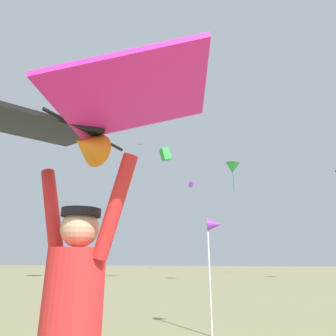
{
  "coord_description": "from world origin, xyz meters",
  "views": [
    {
      "loc": [
        0.49,
        -1.47,
        1.31
      ],
      "look_at": [
        -0.38,
        3.07,
        2.78
      ],
      "focal_mm": 30.79,
      "sensor_mm": 36.0,
      "label": 1
    }
  ],
  "objects_px": {
    "distant_kite_green_high_left": "(165,154)",
    "marker_flag": "(214,233)",
    "held_stunt_kite": "(80,121)",
    "distant_kite_purple_overhead_distant": "(191,184)",
    "kite_flyer_person": "(71,330)",
    "distant_kite_black_mid_left": "(140,144)",
    "distant_kite_green_low_right": "(232,168)"
  },
  "relations": [
    {
      "from": "distant_kite_green_high_left",
      "to": "marker_flag",
      "type": "bearing_deg",
      "value": -74.35
    },
    {
      "from": "held_stunt_kite",
      "to": "distant_kite_purple_overhead_distant",
      "type": "height_order",
      "value": "distant_kite_purple_overhead_distant"
    },
    {
      "from": "distant_kite_green_high_left",
      "to": "kite_flyer_person",
      "type": "bearing_deg",
      "value": -80.38
    },
    {
      "from": "distant_kite_green_high_left",
      "to": "marker_flag",
      "type": "height_order",
      "value": "distant_kite_green_high_left"
    },
    {
      "from": "kite_flyer_person",
      "to": "distant_kite_black_mid_left",
      "type": "distance_m",
      "value": 37.08
    },
    {
      "from": "distant_kite_purple_overhead_distant",
      "to": "distant_kite_green_low_right",
      "type": "distance_m",
      "value": 19.99
    },
    {
      "from": "kite_flyer_person",
      "to": "distant_kite_green_low_right",
      "type": "distance_m",
      "value": 16.6
    },
    {
      "from": "held_stunt_kite",
      "to": "marker_flag",
      "type": "height_order",
      "value": "held_stunt_kite"
    },
    {
      "from": "distant_kite_green_high_left",
      "to": "distant_kite_purple_overhead_distant",
      "type": "distance_m",
      "value": 18.11
    },
    {
      "from": "held_stunt_kite",
      "to": "distant_kite_green_low_right",
      "type": "distance_m",
      "value": 16.29
    },
    {
      "from": "kite_flyer_person",
      "to": "distant_kite_green_high_left",
      "type": "xyz_separation_m",
      "value": [
        -2.82,
        16.61,
        7.29
      ]
    },
    {
      "from": "kite_flyer_person",
      "to": "held_stunt_kite",
      "type": "distance_m",
      "value": 1.25
    },
    {
      "from": "distant_kite_green_low_right",
      "to": "distant_kite_green_high_left",
      "type": "bearing_deg",
      "value": 166.02
    },
    {
      "from": "distant_kite_green_high_left",
      "to": "distant_kite_black_mid_left",
      "type": "relative_size",
      "value": 0.99
    },
    {
      "from": "distant_kite_green_high_left",
      "to": "distant_kite_green_low_right",
      "type": "relative_size",
      "value": 0.51
    },
    {
      "from": "distant_kite_purple_overhead_distant",
      "to": "marker_flag",
      "type": "distance_m",
      "value": 31.84
    },
    {
      "from": "distant_kite_green_high_left",
      "to": "distant_kite_purple_overhead_distant",
      "type": "height_order",
      "value": "distant_kite_purple_overhead_distant"
    },
    {
      "from": "held_stunt_kite",
      "to": "marker_flag",
      "type": "bearing_deg",
      "value": 80.77
    },
    {
      "from": "kite_flyer_person",
      "to": "distant_kite_green_low_right",
      "type": "xyz_separation_m",
      "value": [
        1.59,
        15.51,
        5.68
      ]
    },
    {
      "from": "held_stunt_kite",
      "to": "distant_kite_green_high_left",
      "type": "height_order",
      "value": "distant_kite_green_high_left"
    },
    {
      "from": "distant_kite_green_low_right",
      "to": "distant_kite_purple_overhead_distant",
      "type": "bearing_deg",
      "value": 103.5
    },
    {
      "from": "held_stunt_kite",
      "to": "distant_kite_green_high_left",
      "type": "xyz_separation_m",
      "value": [
        -2.79,
        16.69,
        6.04
      ]
    },
    {
      "from": "distant_kite_green_low_right",
      "to": "held_stunt_kite",
      "type": "bearing_deg",
      "value": -95.92
    },
    {
      "from": "held_stunt_kite",
      "to": "distant_kite_purple_overhead_distant",
      "type": "relative_size",
      "value": 2.53
    },
    {
      "from": "distant_kite_purple_overhead_distant",
      "to": "marker_flag",
      "type": "height_order",
      "value": "distant_kite_purple_overhead_distant"
    },
    {
      "from": "distant_kite_green_high_left",
      "to": "distant_kite_green_low_right",
      "type": "distance_m",
      "value": 4.82
    },
    {
      "from": "held_stunt_kite",
      "to": "distant_kite_green_high_left",
      "type": "distance_m",
      "value": 17.97
    },
    {
      "from": "kite_flyer_person",
      "to": "distant_kite_green_low_right",
      "type": "height_order",
      "value": "distant_kite_green_low_right"
    },
    {
      "from": "distant_kite_purple_overhead_distant",
      "to": "distant_kite_green_low_right",
      "type": "relative_size",
      "value": 0.39
    },
    {
      "from": "distant_kite_black_mid_left",
      "to": "marker_flag",
      "type": "relative_size",
      "value": 0.46
    },
    {
      "from": "held_stunt_kite",
      "to": "marker_flag",
      "type": "xyz_separation_m",
      "value": [
        0.69,
        4.26,
        -0.37
      ]
    },
    {
      "from": "distant_kite_black_mid_left",
      "to": "distant_kite_green_high_left",
      "type": "bearing_deg",
      "value": -67.21
    }
  ]
}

